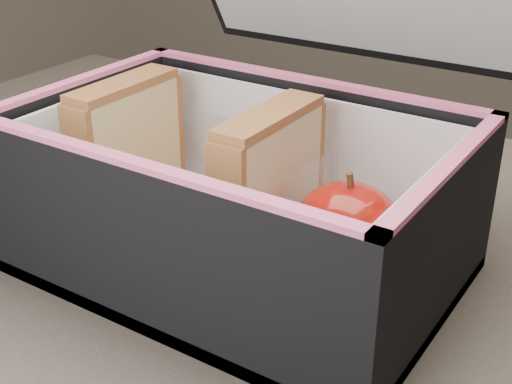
# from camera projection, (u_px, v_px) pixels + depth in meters

# --- Properties ---
(kitchen_table) EXTENTS (1.20, 0.80, 0.75)m
(kitchen_table) POSITION_uv_depth(u_px,v_px,m) (284.00, 381.00, 0.58)
(kitchen_table) COLOR #5F5449
(kitchen_table) RESTS_ON ground
(lunch_bag) EXTENTS (0.33, 0.33, 0.31)m
(lunch_bag) POSITION_uv_depth(u_px,v_px,m) (242.00, 183.00, 0.54)
(lunch_bag) COLOR black
(lunch_bag) RESTS_ON kitchen_table
(plastic_tub) EXTENTS (0.19, 0.13, 0.08)m
(plastic_tub) POSITION_uv_depth(u_px,v_px,m) (195.00, 192.00, 0.57)
(plastic_tub) COLOR white
(plastic_tub) RESTS_ON lunch_bag
(sandwich_left) EXTENTS (0.03, 0.10, 0.12)m
(sandwich_left) POSITION_uv_depth(u_px,v_px,m) (128.00, 148.00, 0.59)
(sandwich_left) COLOR #D6C481
(sandwich_left) RESTS_ON plastic_tub
(sandwich_right) EXTENTS (0.03, 0.11, 0.12)m
(sandwich_right) POSITION_uv_depth(u_px,v_px,m) (269.00, 187.00, 0.52)
(sandwich_right) COLOR #D6C481
(sandwich_right) RESTS_ON plastic_tub
(carrot_sticks) EXTENTS (0.07, 0.12, 0.03)m
(carrot_sticks) POSITION_uv_depth(u_px,v_px,m) (205.00, 206.00, 0.59)
(carrot_sticks) COLOR #FF6904
(carrot_sticks) RESTS_ON plastic_tub
(paper_napkin) EXTENTS (0.09, 0.09, 0.01)m
(paper_napkin) POSITION_uv_depth(u_px,v_px,m) (345.00, 281.00, 0.52)
(paper_napkin) COLOR white
(paper_napkin) RESTS_ON lunch_bag
(red_apple) EXTENTS (0.10, 0.10, 0.08)m
(red_apple) POSITION_uv_depth(u_px,v_px,m) (347.00, 234.00, 0.50)
(red_apple) COLOR #820902
(red_apple) RESTS_ON paper_napkin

